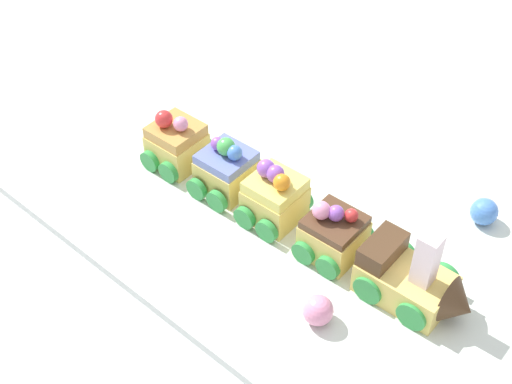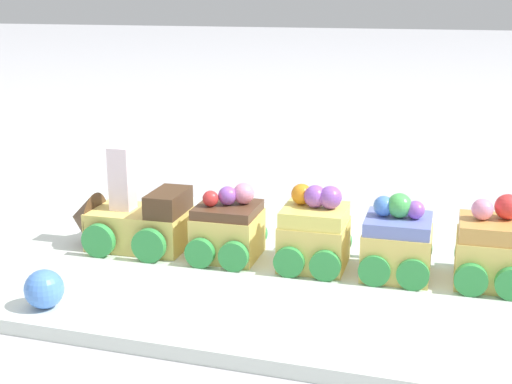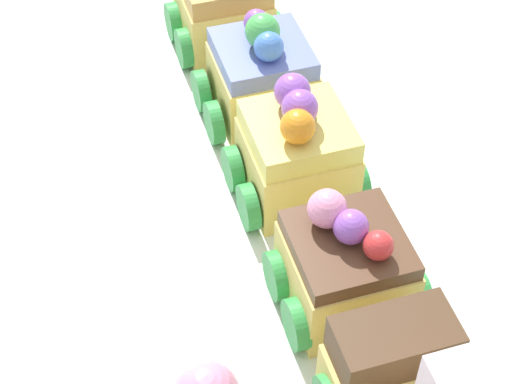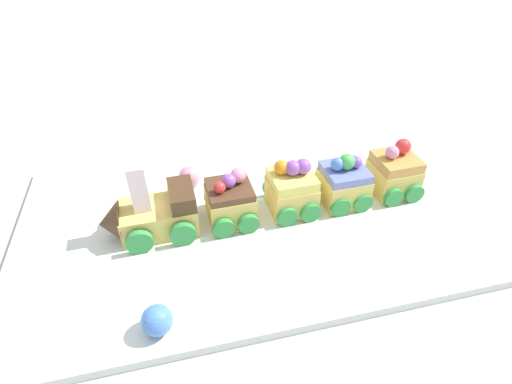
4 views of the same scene
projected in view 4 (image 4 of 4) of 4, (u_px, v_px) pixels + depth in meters
ground_plane at (267, 218)px, 0.55m from camera, size 10.00×10.00×0.00m
display_board at (267, 215)px, 0.55m from camera, size 0.65×0.36×0.01m
cake_train_locomotive at (151, 216)px, 0.50m from camera, size 0.12×0.08×0.10m
cake_car_chocolate at (230, 202)px, 0.52m from camera, size 0.06×0.08×0.07m
cake_car_lemon at (291, 190)px, 0.53m from camera, size 0.06×0.08×0.08m
cake_car_blueberry at (342, 182)px, 0.55m from camera, size 0.06×0.08×0.08m
cake_car_caramel at (394, 173)px, 0.56m from camera, size 0.06×0.08×0.08m
gumball_blue at (157, 320)px, 0.39m from camera, size 0.03×0.03×0.03m
gumball_pink at (190, 177)px, 0.58m from camera, size 0.03×0.03×0.03m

